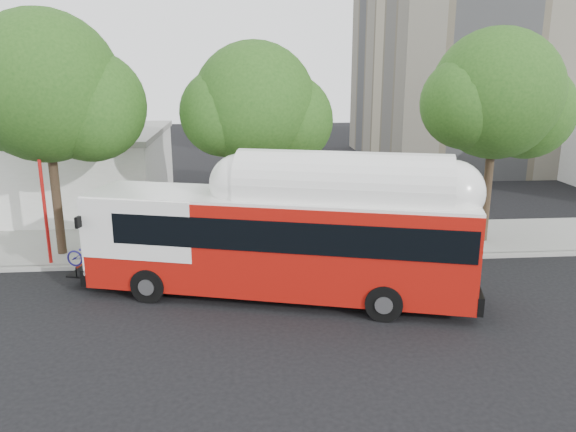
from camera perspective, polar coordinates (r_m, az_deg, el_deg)
name	(u,v)px	position (r m, az deg, el deg)	size (l,w,h in m)	color
ground	(292,303)	(18.78, 0.43, -8.84)	(120.00, 120.00, 0.00)	black
sidewalk	(279,242)	(24.82, -0.94, -2.62)	(60.00, 5.00, 0.15)	gray
curb_strip	(283,261)	(22.36, -0.48, -4.63)	(60.00, 0.30, 0.15)	gray
red_curb_segment	(207,263)	(22.35, -8.20, -4.79)	(10.00, 0.32, 0.16)	maroon
street_tree_left	(58,92)	(23.72, -22.31, 11.53)	(6.67, 5.80, 9.74)	#2D2116
street_tree_mid	(264,109)	(23.24, -2.41, 10.84)	(5.75, 5.00, 8.62)	#2D2116
street_tree_right	(505,99)	(25.50, 21.21, 11.02)	(6.21, 5.40, 9.18)	#2D2116
low_commercial_bldg	(11,170)	(33.93, -26.29, 4.24)	(16.20, 10.20, 4.25)	silver
transit_bus	(281,243)	(18.68, -0.77, -2.80)	(13.76, 6.01, 4.03)	#A4120B
signal_pole	(45,207)	(23.30, -23.50, 0.86)	(0.13, 0.44, 4.67)	red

